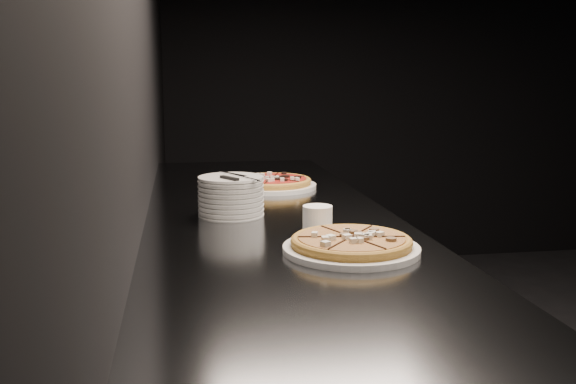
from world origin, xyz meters
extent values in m
cube|color=black|center=(-2.50, 0.00, 1.40)|extent=(0.02, 5.00, 2.80)
cube|color=black|center=(0.00, 2.50, 1.40)|extent=(5.00, 0.02, 2.80)
cube|color=slate|center=(-2.13, 0.00, 0.45)|extent=(0.70, 2.40, 0.90)
cube|color=slate|center=(-2.13, 0.00, 0.91)|extent=(0.74, 2.44, 0.02)
cylinder|color=white|center=(-2.00, -0.46, 0.93)|extent=(0.33, 0.33, 0.02)
cylinder|color=#B78937|center=(-2.00, -0.46, 0.94)|extent=(0.33, 0.33, 0.01)
torus|color=#B78937|center=(-2.00, -0.46, 0.95)|extent=(0.33, 0.33, 0.02)
cylinder|color=#D09145|center=(-2.00, -0.46, 0.95)|extent=(0.29, 0.29, 0.01)
cylinder|color=white|center=(-2.06, 0.45, 0.93)|extent=(0.33, 0.33, 0.02)
cylinder|color=#B78937|center=(-2.06, 0.45, 0.94)|extent=(0.34, 0.34, 0.01)
torus|color=#B78937|center=(-2.06, 0.45, 0.95)|extent=(0.34, 0.34, 0.02)
cylinder|color=#A62018|center=(-2.06, 0.45, 0.95)|extent=(0.30, 0.30, 0.01)
cylinder|color=white|center=(-2.25, 0.00, 0.93)|extent=(0.19, 0.19, 0.01)
cylinder|color=white|center=(-2.25, 0.00, 0.94)|extent=(0.19, 0.19, 0.01)
cylinder|color=white|center=(-2.25, 0.00, 0.96)|extent=(0.19, 0.19, 0.01)
cylinder|color=white|center=(-2.25, 0.00, 0.97)|extent=(0.19, 0.19, 0.01)
cylinder|color=white|center=(-2.25, 0.00, 0.99)|extent=(0.19, 0.19, 0.01)
cylinder|color=white|center=(-2.25, 0.00, 1.00)|extent=(0.19, 0.19, 0.01)
cylinder|color=white|center=(-2.25, 0.00, 1.01)|extent=(0.19, 0.19, 0.01)
cylinder|color=white|center=(-2.25, 0.00, 1.03)|extent=(0.19, 0.19, 0.01)
cube|color=silver|center=(-2.24, 0.04, 1.04)|extent=(0.08, 0.12, 0.00)
cube|color=black|center=(-2.26, -0.05, 1.04)|extent=(0.05, 0.07, 0.01)
cube|color=silver|center=(-2.22, -0.01, 1.04)|extent=(0.06, 0.19, 0.00)
cylinder|color=white|center=(-2.04, -0.24, 0.95)|extent=(0.08, 0.08, 0.07)
cylinder|color=black|center=(-2.04, -0.24, 0.98)|extent=(0.06, 0.06, 0.01)
camera|label=1|loc=(-2.39, -1.89, 1.33)|focal=40.00mm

